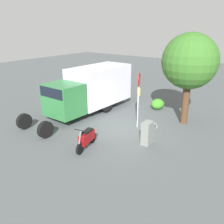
{
  "coord_description": "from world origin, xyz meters",
  "views": [
    {
      "loc": [
        10.54,
        7.15,
        5.61
      ],
      "look_at": [
        0.3,
        -0.49,
        1.05
      ],
      "focal_mm": 39.27,
      "sensor_mm": 36.0,
      "label": 1
    }
  ],
  "objects_px": {
    "street_tree": "(190,62)",
    "bike_rack_hoop": "(154,130)",
    "motorcycle": "(87,138)",
    "utility_cabinet": "(147,133)",
    "stop_sign": "(139,92)",
    "box_truck_near": "(90,88)"
  },
  "relations": [
    {
      "from": "street_tree",
      "to": "motorcycle",
      "type": "bearing_deg",
      "value": -23.01
    },
    {
      "from": "street_tree",
      "to": "bike_rack_hoop",
      "type": "height_order",
      "value": "street_tree"
    },
    {
      "from": "box_truck_near",
      "to": "utility_cabinet",
      "type": "relative_size",
      "value": 7.02
    },
    {
      "from": "street_tree",
      "to": "stop_sign",
      "type": "bearing_deg",
      "value": -39.69
    },
    {
      "from": "street_tree",
      "to": "utility_cabinet",
      "type": "height_order",
      "value": "street_tree"
    },
    {
      "from": "street_tree",
      "to": "bike_rack_hoop",
      "type": "distance_m",
      "value": 4.33
    },
    {
      "from": "box_truck_near",
      "to": "motorcycle",
      "type": "distance_m",
      "value": 5.42
    },
    {
      "from": "box_truck_near",
      "to": "stop_sign",
      "type": "relative_size",
      "value": 2.59
    },
    {
      "from": "utility_cabinet",
      "to": "bike_rack_hoop",
      "type": "distance_m",
      "value": 1.87
    },
    {
      "from": "box_truck_near",
      "to": "stop_sign",
      "type": "distance_m",
      "value": 4.04
    },
    {
      "from": "box_truck_near",
      "to": "bike_rack_hoop",
      "type": "distance_m",
      "value": 5.24
    },
    {
      "from": "bike_rack_hoop",
      "to": "motorcycle",
      "type": "bearing_deg",
      "value": -22.95
    },
    {
      "from": "box_truck_near",
      "to": "motorcycle",
      "type": "relative_size",
      "value": 4.62
    },
    {
      "from": "motorcycle",
      "to": "stop_sign",
      "type": "height_order",
      "value": "stop_sign"
    },
    {
      "from": "stop_sign",
      "to": "utility_cabinet",
      "type": "distance_m",
      "value": 2.63
    },
    {
      "from": "stop_sign",
      "to": "utility_cabinet",
      "type": "bearing_deg",
      "value": 43.65
    },
    {
      "from": "motorcycle",
      "to": "utility_cabinet",
      "type": "height_order",
      "value": "motorcycle"
    },
    {
      "from": "street_tree",
      "to": "box_truck_near",
      "type": "bearing_deg",
      "value": -72.84
    },
    {
      "from": "street_tree",
      "to": "bike_rack_hoop",
      "type": "xyz_separation_m",
      "value": [
        2.12,
        -0.9,
        -3.66
      ]
    },
    {
      "from": "stop_sign",
      "to": "bike_rack_hoop",
      "type": "xyz_separation_m",
      "value": [
        -0.16,
        0.98,
        -2.11
      ]
    },
    {
      "from": "utility_cabinet",
      "to": "box_truck_near",
      "type": "bearing_deg",
      "value": -110.19
    },
    {
      "from": "motorcycle",
      "to": "street_tree",
      "type": "xyz_separation_m",
      "value": [
        -5.92,
        2.51,
        3.14
      ]
    }
  ]
}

